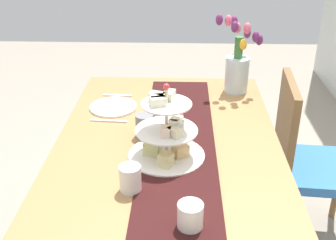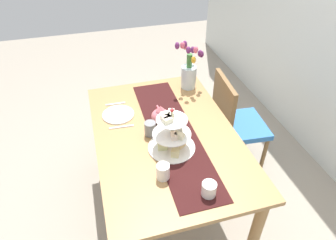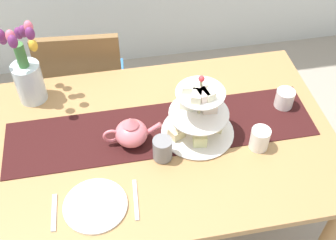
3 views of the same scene
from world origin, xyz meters
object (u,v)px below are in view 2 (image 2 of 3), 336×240
at_px(chair_left, 234,121).
at_px(tulip_vase, 189,71).
at_px(dinner_plate_left, 118,115).
at_px(cream_jug, 209,189).
at_px(teapot, 161,116).
at_px(mug_grey, 150,128).
at_px(mug_white_text, 163,172).
at_px(tiered_cake_stand, 172,136).
at_px(fork_left, 116,104).
at_px(dining_table, 166,147).
at_px(knife_left, 121,127).

distance_m(chair_left, tulip_vase, 0.59).
bearing_deg(dinner_plate_left, tulip_vase, 110.66).
xyz_separation_m(chair_left, cream_jug, (0.87, -0.61, 0.32)).
distance_m(teapot, mug_grey, 0.15).
relative_size(chair_left, mug_white_text, 9.58).
height_order(tiered_cake_stand, tulip_vase, tulip_vase).
bearing_deg(tulip_vase, mug_grey, -40.95).
relative_size(cream_jug, fork_left, 0.57).
bearing_deg(teapot, tulip_vase, 139.44).
bearing_deg(dinner_plate_left, tiered_cake_stand, 32.07).
relative_size(dinner_plate_left, mug_white_text, 2.42).
xyz_separation_m(chair_left, fork_left, (-0.12, -0.97, 0.28)).
distance_m(dining_table, fork_left, 0.53).
xyz_separation_m(tulip_vase, mug_white_text, (0.89, -0.46, -0.10)).
bearing_deg(dining_table, tiered_cake_stand, -0.37).
xyz_separation_m(teapot, cream_jug, (0.68, 0.09, -0.02)).
relative_size(tiered_cake_stand, mug_grey, 3.20).
xyz_separation_m(dinner_plate_left, knife_left, (0.14, 0.00, -0.00)).
xyz_separation_m(dining_table, tulip_vase, (-0.53, 0.34, 0.27)).
xyz_separation_m(knife_left, mug_white_text, (0.52, 0.16, 0.04)).
height_order(tulip_vase, mug_grey, tulip_vase).
height_order(chair_left, tiered_cake_stand, tiered_cake_stand).
relative_size(dining_table, fork_left, 9.42).
bearing_deg(mug_grey, knife_left, -126.36).
bearing_deg(tulip_vase, chair_left, 59.14).
distance_m(teapot, tulip_vase, 0.53).
bearing_deg(tiered_cake_stand, tulip_vase, 153.00).
distance_m(tiered_cake_stand, fork_left, 0.65).
distance_m(dinner_plate_left, fork_left, 0.15).
bearing_deg(teapot, fork_left, -138.43).
bearing_deg(knife_left, fork_left, 180.00).
distance_m(knife_left, mug_grey, 0.22).
bearing_deg(dining_table, knife_left, -118.64).
distance_m(teapot, dinner_plate_left, 0.33).
bearing_deg(dinner_plate_left, dining_table, 43.01).
bearing_deg(tiered_cake_stand, teapot, 179.81).
height_order(tiered_cake_stand, fork_left, tiered_cake_stand).
bearing_deg(dinner_plate_left, fork_left, 180.00).
bearing_deg(tiered_cake_stand, fork_left, -154.79).
relative_size(fork_left, knife_left, 0.88).
height_order(chair_left, knife_left, chair_left).
height_order(chair_left, mug_grey, chair_left).
bearing_deg(tulip_vase, cream_jug, -13.24).
height_order(chair_left, fork_left, chair_left).
bearing_deg(chair_left, tiered_cake_stand, -56.50).
relative_size(dining_table, mug_grey, 14.88).
xyz_separation_m(tiered_cake_stand, dinner_plate_left, (-0.44, -0.27, -0.09)).
xyz_separation_m(dining_table, dinner_plate_left, (-0.30, -0.28, 0.12)).
bearing_deg(tulip_vase, fork_left, -81.92).
bearing_deg(chair_left, dining_table, -65.45).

